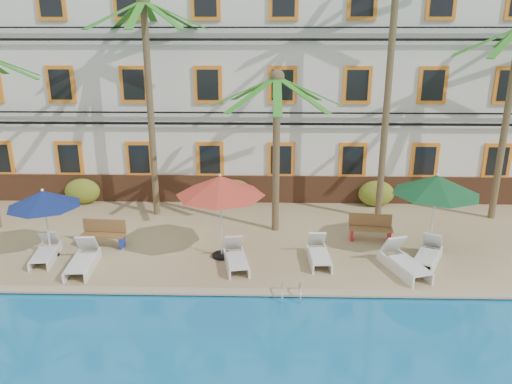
{
  "coord_description": "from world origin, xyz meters",
  "views": [
    {
      "loc": [
        0.93,
        -13.45,
        7.37
      ],
      "look_at": [
        0.54,
        3.0,
        2.0
      ],
      "focal_mm": 35.0,
      "sensor_mm": 36.0,
      "label": 1
    }
  ],
  "objects_px": {
    "lounger_c": "(236,258)",
    "lounger_e": "(404,262)",
    "bench_left": "(104,233)",
    "palm_c": "(276,126)",
    "lounger_b": "(83,260)",
    "palm_d": "(391,56)",
    "umbrella_green": "(437,185)",
    "umbrella_blue": "(43,199)",
    "lounger_f": "(428,254)",
    "palm_b": "(148,79)",
    "palm_e": "(510,94)",
    "lounger_a": "(45,252)",
    "umbrella_red": "(220,186)",
    "lounger_d": "(319,253)",
    "pool_ladder": "(291,295)",
    "bench_right": "(371,227)"
  },
  "relations": [
    {
      "from": "lounger_c",
      "to": "lounger_e",
      "type": "relative_size",
      "value": 0.88
    },
    {
      "from": "lounger_e",
      "to": "bench_left",
      "type": "relative_size",
      "value": 1.41
    },
    {
      "from": "lounger_e",
      "to": "palm_c",
      "type": "bearing_deg",
      "value": 140.04
    },
    {
      "from": "lounger_b",
      "to": "palm_d",
      "type": "bearing_deg",
      "value": 24.29
    },
    {
      "from": "umbrella_green",
      "to": "lounger_e",
      "type": "bearing_deg",
      "value": -132.3
    },
    {
      "from": "palm_c",
      "to": "umbrella_blue",
      "type": "height_order",
      "value": "palm_c"
    },
    {
      "from": "lounger_f",
      "to": "palm_b",
      "type": "bearing_deg",
      "value": 156.46
    },
    {
      "from": "palm_e",
      "to": "lounger_a",
      "type": "height_order",
      "value": "palm_e"
    },
    {
      "from": "umbrella_red",
      "to": "lounger_d",
      "type": "relative_size",
      "value": 1.57
    },
    {
      "from": "palm_e",
      "to": "umbrella_blue",
      "type": "height_order",
      "value": "palm_e"
    },
    {
      "from": "umbrella_blue",
      "to": "umbrella_red",
      "type": "distance_m",
      "value": 5.67
    },
    {
      "from": "palm_b",
      "to": "umbrella_green",
      "type": "bearing_deg",
      "value": -19.69
    },
    {
      "from": "umbrella_blue",
      "to": "umbrella_red",
      "type": "height_order",
      "value": "umbrella_red"
    },
    {
      "from": "lounger_a",
      "to": "lounger_f",
      "type": "height_order",
      "value": "lounger_f"
    },
    {
      "from": "palm_e",
      "to": "lounger_d",
      "type": "bearing_deg",
      "value": -150.44
    },
    {
      "from": "lounger_a",
      "to": "bench_left",
      "type": "bearing_deg",
      "value": 35.05
    },
    {
      "from": "umbrella_blue",
      "to": "pool_ladder",
      "type": "relative_size",
      "value": 3.13
    },
    {
      "from": "palm_d",
      "to": "umbrella_green",
      "type": "xyz_separation_m",
      "value": [
        1.04,
        -3.17,
        -3.84
      ]
    },
    {
      "from": "palm_d",
      "to": "lounger_c",
      "type": "distance_m",
      "value": 9.05
    },
    {
      "from": "umbrella_red",
      "to": "lounger_a",
      "type": "relative_size",
      "value": 1.58
    },
    {
      "from": "palm_e",
      "to": "bench_right",
      "type": "xyz_separation_m",
      "value": [
        -5.24,
        -2.3,
        -4.38
      ]
    },
    {
      "from": "lounger_a",
      "to": "lounger_e",
      "type": "bearing_deg",
      "value": -2.77
    },
    {
      "from": "palm_d",
      "to": "lounger_d",
      "type": "relative_size",
      "value": 5.44
    },
    {
      "from": "palm_d",
      "to": "palm_b",
      "type": "bearing_deg",
      "value": 177.62
    },
    {
      "from": "lounger_e",
      "to": "palm_d",
      "type": "bearing_deg",
      "value": 88.1
    },
    {
      "from": "lounger_e",
      "to": "bench_left",
      "type": "bearing_deg",
      "value": 170.42
    },
    {
      "from": "bench_left",
      "to": "palm_c",
      "type": "bearing_deg",
      "value": 15.36
    },
    {
      "from": "bench_left",
      "to": "pool_ladder",
      "type": "bearing_deg",
      "value": -27.27
    },
    {
      "from": "lounger_d",
      "to": "bench_left",
      "type": "bearing_deg",
      "value": 171.84
    },
    {
      "from": "palm_d",
      "to": "lounger_c",
      "type": "xyz_separation_m",
      "value": [
        -5.35,
        -4.24,
        -5.94
      ]
    },
    {
      "from": "umbrella_red",
      "to": "lounger_b",
      "type": "bearing_deg",
      "value": -167.16
    },
    {
      "from": "palm_b",
      "to": "lounger_c",
      "type": "distance_m",
      "value": 7.71
    },
    {
      "from": "palm_d",
      "to": "lounger_d",
      "type": "xyz_separation_m",
      "value": [
        -2.71,
        -3.86,
        -5.95
      ]
    },
    {
      "from": "lounger_e",
      "to": "bench_left",
      "type": "height_order",
      "value": "lounger_e"
    },
    {
      "from": "lounger_a",
      "to": "bench_right",
      "type": "bearing_deg",
      "value": 9.83
    },
    {
      "from": "palm_c",
      "to": "umbrella_green",
      "type": "relative_size",
      "value": 2.09
    },
    {
      "from": "palm_c",
      "to": "bench_left",
      "type": "distance_m",
      "value": 7.02
    },
    {
      "from": "lounger_e",
      "to": "bench_left",
      "type": "distance_m",
      "value": 9.96
    },
    {
      "from": "palm_b",
      "to": "umbrella_red",
      "type": "bearing_deg",
      "value": -52.89
    },
    {
      "from": "lounger_b",
      "to": "bench_left",
      "type": "bearing_deg",
      "value": 85.73
    },
    {
      "from": "palm_e",
      "to": "bench_right",
      "type": "relative_size",
      "value": 4.84
    },
    {
      "from": "umbrella_blue",
      "to": "lounger_d",
      "type": "distance_m",
      "value": 8.97
    },
    {
      "from": "palm_d",
      "to": "umbrella_blue",
      "type": "height_order",
      "value": "palm_d"
    },
    {
      "from": "palm_c",
      "to": "lounger_c",
      "type": "distance_m",
      "value": 4.9
    },
    {
      "from": "umbrella_green",
      "to": "lounger_a",
      "type": "relative_size",
      "value": 1.55
    },
    {
      "from": "palm_e",
      "to": "bench_right",
      "type": "distance_m",
      "value": 7.2
    },
    {
      "from": "bench_left",
      "to": "bench_right",
      "type": "xyz_separation_m",
      "value": [
        9.27,
        0.77,
        0.0
      ]
    },
    {
      "from": "palm_e",
      "to": "lounger_a",
      "type": "bearing_deg",
      "value": -165.45
    },
    {
      "from": "palm_d",
      "to": "pool_ladder",
      "type": "height_order",
      "value": "palm_d"
    },
    {
      "from": "palm_c",
      "to": "lounger_f",
      "type": "distance_m",
      "value": 6.61
    }
  ]
}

